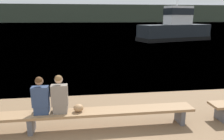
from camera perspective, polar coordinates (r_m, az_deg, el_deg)
water_surface at (r=127.91m, az=-7.86°, el=12.27°), size 240.00×240.00×0.00m
far_shoreline at (r=127.85m, az=-7.93°, el=14.41°), size 600.00×12.00×9.54m
bench_main at (r=6.04m, az=-20.45°, el=-11.44°), size 8.60×0.52×0.49m
person_left at (r=5.80m, az=-18.13°, el=-6.95°), size 0.41×0.38×0.98m
person_right at (r=5.72m, az=-13.50°, el=-6.78°), size 0.41×0.38×1.01m
shopping_bag at (r=5.81m, az=-8.75°, el=-9.76°), size 0.26×0.22×0.20m
tugboat_red at (r=29.03m, az=16.12°, el=10.08°), size 9.97×5.51×7.17m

